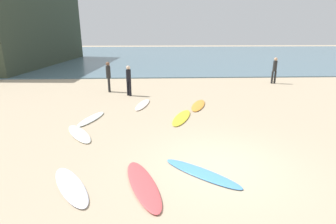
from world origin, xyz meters
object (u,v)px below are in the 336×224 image
object	(u,v)px
surfboard_7	(198,105)
beachgoer_mid	(275,69)
surfboard_0	(91,119)
surfboard_2	(143,105)
surfboard_5	(182,117)
surfboard_1	(71,186)
surfboard_6	(79,134)
beachgoer_far	(129,79)
surfboard_3	(201,173)
surfboard_4	(143,184)
beachgoer_near	(108,75)

from	to	relation	value
surfboard_7	beachgoer_mid	size ratio (longest dim) A/B	1.21
surfboard_0	surfboard_2	bearing A→B (deg)	-117.15
surfboard_0	surfboard_5	world-z (taller)	surfboard_0
surfboard_1	beachgoer_mid	size ratio (longest dim) A/B	1.14
surfboard_1	surfboard_6	distance (m)	3.54
surfboard_1	beachgoer_far	world-z (taller)	beachgoer_far
surfboard_6	surfboard_0	bearing A→B (deg)	-123.05
surfboard_6	beachgoer_mid	distance (m)	14.67
surfboard_3	surfboard_4	xyz separation A→B (m)	(-1.55, -0.49, 0.01)
surfboard_6	surfboard_2	bearing A→B (deg)	-150.38
surfboard_7	surfboard_4	bearing A→B (deg)	88.50
surfboard_3	beachgoer_mid	distance (m)	14.27
surfboard_0	surfboard_1	distance (m)	5.21
surfboard_2	surfboard_4	size ratio (longest dim) A/B	0.90
surfboard_2	beachgoer_near	size ratio (longest dim) A/B	1.18
beachgoer_far	surfboard_5	bearing A→B (deg)	166.78
surfboard_2	beachgoer_far	bearing A→B (deg)	-55.42
surfboard_6	beachgoer_mid	xyz separation A→B (m)	(11.30, 9.30, 1.01)
surfboard_2	beachgoer_near	distance (m)	4.01
surfboard_3	surfboard_7	world-z (taller)	surfboard_7
beachgoer_mid	surfboard_3	bearing A→B (deg)	65.28
beachgoer_mid	beachgoer_far	bearing A→B (deg)	23.92
surfboard_4	surfboard_6	distance (m)	4.29
surfboard_2	beachgoer_mid	size ratio (longest dim) A/B	1.18
surfboard_1	surfboard_6	xyz separation A→B (m)	(-0.76, 3.45, 0.00)
surfboard_2	surfboard_3	world-z (taller)	surfboard_2
beachgoer_mid	beachgoer_far	distance (m)	10.56
surfboard_3	surfboard_5	xyz separation A→B (m)	(-0.11, 4.69, 0.01)
surfboard_0	beachgoer_far	distance (m)	4.57
surfboard_2	beachgoer_far	world-z (taller)	beachgoer_far
surfboard_7	beachgoer_mid	bearing A→B (deg)	-120.35
surfboard_0	surfboard_1	world-z (taller)	surfboard_0
surfboard_1	beachgoer_near	xyz separation A→B (m)	(-0.83, 10.52, 1.01)
beachgoer_near	surfboard_4	bearing A→B (deg)	179.64
surfboard_6	surfboard_1	bearing A→B (deg)	70.89
surfboard_0	surfboard_4	world-z (taller)	surfboard_0
surfboard_7	beachgoer_far	xyz separation A→B (m)	(-3.73, 2.38, 0.94)
beachgoer_near	beachgoer_mid	distance (m)	11.59
beachgoer_near	beachgoer_mid	size ratio (longest dim) A/B	1.00
beachgoer_near	surfboard_2	bearing A→B (deg)	-159.32
surfboard_1	surfboard_6	world-z (taller)	surfboard_6
surfboard_3	beachgoer_near	bearing A→B (deg)	-115.16
surfboard_4	surfboard_6	bearing A→B (deg)	108.81
surfboard_5	surfboard_2	bearing A→B (deg)	148.41
beachgoer_near	surfboard_6	bearing A→B (deg)	166.34
surfboard_4	beachgoer_mid	distance (m)	15.51
surfboard_2	beachgoer_mid	world-z (taller)	beachgoer_mid
surfboard_3	surfboard_4	size ratio (longest dim) A/B	0.98
surfboard_2	surfboard_6	bearing A→B (deg)	73.06
surfboard_4	surfboard_5	size ratio (longest dim) A/B	1.04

